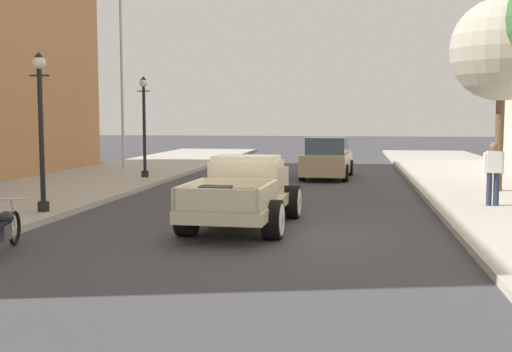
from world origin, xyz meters
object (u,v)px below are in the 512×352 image
street_lamp_near (41,120)px  car_background_tan (327,159)px  pedestrian_sidewalk_right (493,170)px  hotrod_truck_cream (246,192)px  street_lamp_far (144,119)px  street_tree_second (502,50)px  motorcycle_parked (2,229)px  flagpole (126,42)px

street_lamp_near → car_background_tan: bearing=59.8°
car_background_tan → pedestrian_sidewalk_right: size_ratio=2.67×
hotrod_truck_cream → car_background_tan: 11.46m
pedestrian_sidewalk_right → street_lamp_far: (-11.51, 6.16, 1.30)m
pedestrian_sidewalk_right → street_tree_second: street_tree_second is taller
motorcycle_parked → street_tree_second: street_tree_second is taller
hotrod_truck_cream → car_background_tan: car_background_tan is taller
hotrod_truck_cream → motorcycle_parked: 5.31m
pedestrian_sidewalk_right → flagpole: flagpole is taller
pedestrian_sidewalk_right → street_lamp_near: (-11.08, -2.74, 1.30)m
pedestrian_sidewalk_right → street_tree_second: bearing=75.8°
hotrod_truck_cream → street_tree_second: street_tree_second is taller
street_lamp_near → street_tree_second: (11.95, 6.20, 2.12)m
street_tree_second → motorcycle_parked: bearing=-136.5°
pedestrian_sidewalk_right → car_background_tan: bearing=118.9°
car_background_tan → street_lamp_far: bearing=-162.2°
hotrod_truck_cream → street_lamp_near: (-5.07, 0.27, 1.63)m
pedestrian_sidewalk_right → street_tree_second: 4.95m
car_background_tan → street_lamp_near: size_ratio=1.14×
flagpole → pedestrian_sidewalk_right: bearing=-36.6°
car_background_tan → street_tree_second: size_ratio=0.74×
car_background_tan → flagpole: (-9.02, 1.75, 5.00)m
street_lamp_near → street_tree_second: 13.63m
motorcycle_parked → flagpole: 18.04m
pedestrian_sidewalk_right → flagpole: 17.61m
street_tree_second → street_lamp_near: bearing=-152.6°
street_lamp_near → motorcycle_parked: bearing=-72.3°
street_lamp_near → street_lamp_far: bearing=92.8°
flagpole → street_lamp_near: bearing=-78.7°
flagpole → street_tree_second: bearing=-24.6°
car_background_tan → street_lamp_far: (-6.89, -2.21, 1.62)m
hotrod_truck_cream → flagpole: (-7.63, 13.12, 5.02)m
car_background_tan → flagpole: size_ratio=0.48×
street_lamp_near → street_tree_second: size_ratio=0.65×
hotrod_truck_cream → motorcycle_parked: size_ratio=2.41×
motorcycle_parked → street_tree_second: (10.70, 10.15, 4.06)m
pedestrian_sidewalk_right → flagpole: size_ratio=0.18×
motorcycle_parked → street_lamp_near: 4.58m
motorcycle_parked → car_background_tan: (5.20, 15.05, 0.33)m
car_background_tan → street_lamp_far: size_ratio=1.14×
street_tree_second → pedestrian_sidewalk_right: bearing=-104.2°
car_background_tan → flagpole: flagpole is taller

